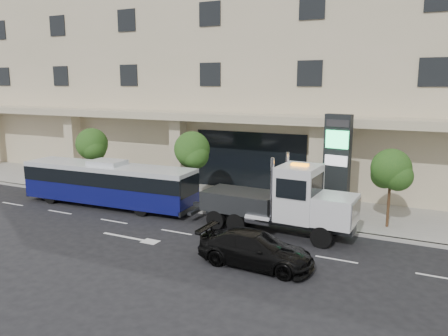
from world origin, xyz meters
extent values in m
plane|color=black|center=(0.00, 0.00, 0.00)|extent=(120.00, 120.00, 0.00)
cube|color=gray|center=(0.00, 5.00, 0.07)|extent=(120.00, 6.00, 0.15)
cube|color=gray|center=(0.00, 2.00, 0.07)|extent=(120.00, 0.30, 0.15)
cube|color=tan|center=(0.00, 15.50, 10.00)|extent=(60.00, 15.00, 20.00)
cube|color=tan|center=(0.00, 6.80, 5.20)|extent=(60.00, 2.80, 0.50)
cube|color=black|center=(0.00, 7.97, 2.15)|extent=(8.00, 0.12, 4.00)
cube|color=tan|center=(-15.00, 6.80, 2.60)|extent=(0.90, 0.90, 4.90)
cube|color=tan|center=(-5.00, 6.80, 2.60)|extent=(0.90, 0.90, 4.90)
cube|color=tan|center=(5.00, 6.80, 2.60)|extent=(0.90, 0.90, 4.90)
cylinder|color=#422B19|center=(-10.00, 3.60, 1.55)|extent=(0.14, 0.14, 2.80)
sphere|color=#124216|center=(-10.00, 3.60, 3.27)|extent=(2.20, 2.20, 2.20)
sphere|color=#124216|center=(-9.65, 3.40, 2.95)|extent=(1.65, 1.65, 1.65)
sphere|color=#124216|center=(-10.30, 3.80, 2.87)|extent=(1.54, 1.54, 1.54)
cylinder|color=#422B19|center=(-2.00, 3.60, 1.62)|extent=(0.14, 0.14, 2.94)
sphere|color=#124216|center=(-2.00, 3.60, 3.43)|extent=(2.20, 2.20, 2.20)
sphere|color=#124216|center=(-1.65, 3.40, 3.09)|extent=(1.65, 1.65, 1.65)
sphere|color=#124216|center=(-2.30, 3.80, 3.01)|extent=(1.54, 1.54, 1.54)
cylinder|color=#422B19|center=(9.50, 3.60, 1.51)|extent=(0.14, 0.14, 2.73)
sphere|color=#124216|center=(9.50, 3.60, 3.19)|extent=(2.00, 2.00, 2.00)
sphere|color=#124216|center=(9.85, 3.40, 2.88)|extent=(1.50, 1.50, 1.50)
sphere|color=#124216|center=(9.20, 3.80, 2.80)|extent=(1.40, 1.40, 1.40)
cylinder|color=black|center=(-9.96, -0.32, 0.47)|extent=(0.94, 0.32, 0.93)
cylinder|color=black|center=(-10.05, 1.63, 0.47)|extent=(0.94, 0.32, 0.93)
cylinder|color=black|center=(-3.27, -0.02, 0.47)|extent=(0.94, 0.32, 0.93)
cylinder|color=black|center=(-3.35, 1.93, 0.47)|extent=(0.94, 0.32, 0.93)
cube|color=#0D0F51|center=(-6.29, 0.82, 0.88)|extent=(11.27, 2.83, 1.12)
cube|color=black|center=(-6.29, 0.82, 1.86)|extent=(11.27, 2.87, 0.84)
cube|color=silver|center=(-6.29, 0.82, 2.42)|extent=(11.27, 2.83, 0.28)
cube|color=silver|center=(-6.29, 0.82, 2.70)|extent=(2.11, 1.58, 0.28)
cube|color=#2D3033|center=(-11.82, 0.57, 0.42)|extent=(0.24, 2.33, 0.28)
cube|color=#2D3033|center=(-0.76, 1.07, 0.42)|extent=(0.24, 2.33, 0.28)
cube|color=#2D3033|center=(4.54, 0.65, 0.72)|extent=(7.72, 1.24, 0.36)
cube|color=silver|center=(7.47, 0.52, 1.58)|extent=(1.90, 2.16, 1.36)
cube|color=silver|center=(8.38, 0.48, 1.58)|extent=(0.16, 1.81, 1.09)
cube|color=silver|center=(5.67, 0.60, 2.22)|extent=(1.91, 2.34, 2.62)
cube|color=black|center=(6.53, 0.56, 2.62)|extent=(0.19, 1.99, 1.09)
cylinder|color=silver|center=(4.63, -0.35, 2.44)|extent=(0.17, 0.17, 3.08)
cylinder|color=silver|center=(4.72, 1.64, 2.44)|extent=(0.17, 0.17, 3.08)
cube|color=#2D3033|center=(2.59, 0.73, 1.40)|extent=(3.89, 2.34, 1.00)
cube|color=#2D3033|center=(0.42, 0.83, 0.86)|extent=(1.46, 0.32, 0.20)
cube|color=#2D3033|center=(-0.12, 0.85, 0.50)|extent=(0.30, 1.64, 0.16)
cube|color=orange|center=(5.67, 0.60, 3.57)|extent=(0.83, 0.35, 0.13)
cylinder|color=black|center=(7.07, -0.41, 0.50)|extent=(1.01, 0.33, 1.00)
cylinder|color=black|center=(7.15, 1.48, 0.50)|extent=(1.01, 0.33, 1.00)
cylinder|color=black|center=(2.73, -0.22, 0.50)|extent=(1.01, 0.33, 1.00)
cylinder|color=black|center=(2.82, 1.68, 0.50)|extent=(1.01, 0.33, 1.00)
cylinder|color=black|center=(1.56, -0.17, 0.50)|extent=(1.01, 0.33, 1.00)
cylinder|color=black|center=(1.64, 1.73, 0.50)|extent=(1.01, 0.33, 1.00)
imported|color=black|center=(5.11, -3.55, 0.70)|extent=(4.89, 2.08, 1.41)
cube|color=black|center=(6.72, 4.03, 2.98)|extent=(1.47, 0.69, 5.65)
cube|color=#25DF77|center=(6.72, 3.77, 4.48)|extent=(1.22, 0.26, 0.94)
cube|color=silver|center=(6.72, 3.77, 3.35)|extent=(1.22, 0.26, 0.57)
cube|color=#262628|center=(6.72, 3.77, 5.33)|extent=(1.22, 0.26, 0.38)
camera|label=1|loc=(11.35, -19.33, 7.35)|focal=35.00mm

